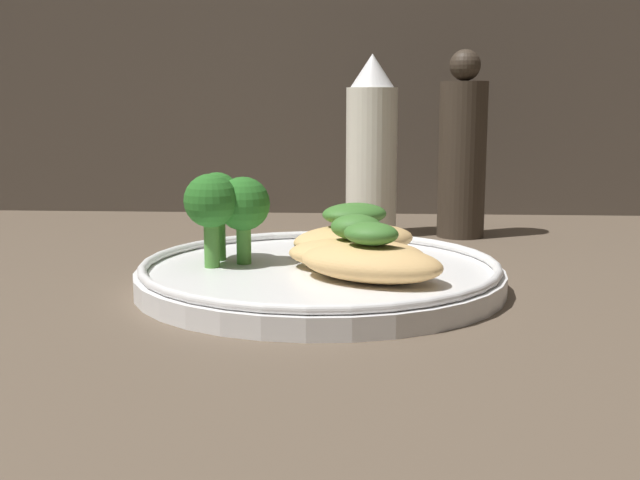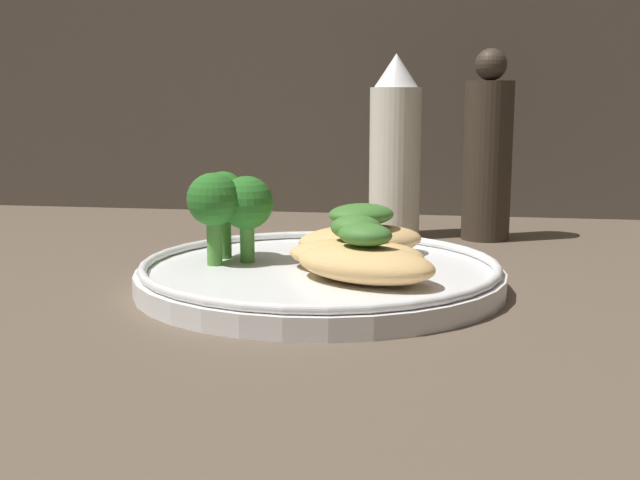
% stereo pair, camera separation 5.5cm
% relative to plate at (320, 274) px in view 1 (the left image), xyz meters
% --- Properties ---
extents(ground_plane, '(1.80, 1.80, 0.01)m').
position_rel_plate_xyz_m(ground_plane, '(0.00, 0.00, -0.01)').
color(ground_plane, brown).
extents(plate, '(0.25, 0.25, 0.02)m').
position_rel_plate_xyz_m(plate, '(0.00, 0.00, 0.00)').
color(plate, white).
rests_on(plate, ground_plane).
extents(grilled_meat_front, '(0.11, 0.09, 0.04)m').
position_rel_plate_xyz_m(grilled_meat_front, '(0.03, -0.04, 0.02)').
color(grilled_meat_front, tan).
rests_on(grilled_meat_front, plate).
extents(grilled_meat_middle, '(0.10, 0.07, 0.04)m').
position_rel_plate_xyz_m(grilled_meat_middle, '(0.02, -0.00, 0.02)').
color(grilled_meat_middle, tan).
rests_on(grilled_meat_middle, plate).
extents(grilled_meat_back, '(0.11, 0.09, 0.04)m').
position_rel_plate_xyz_m(grilled_meat_back, '(0.02, 0.05, 0.02)').
color(grilled_meat_back, tan).
rests_on(grilled_meat_back, plate).
extents(broccoli_bunch, '(0.06, 0.06, 0.07)m').
position_rel_plate_xyz_m(broccoli_bunch, '(-0.07, 0.01, 0.05)').
color(broccoli_bunch, '#4C8E38').
rests_on(broccoli_bunch, plate).
extents(sauce_bottle, '(0.05, 0.05, 0.17)m').
position_rel_plate_xyz_m(sauce_bottle, '(0.04, 0.22, 0.07)').
color(sauce_bottle, silver).
rests_on(sauce_bottle, ground_plane).
extents(pepper_grinder, '(0.04, 0.04, 0.17)m').
position_rel_plate_xyz_m(pepper_grinder, '(0.12, 0.22, 0.07)').
color(pepper_grinder, '#382D23').
rests_on(pepper_grinder, ground_plane).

